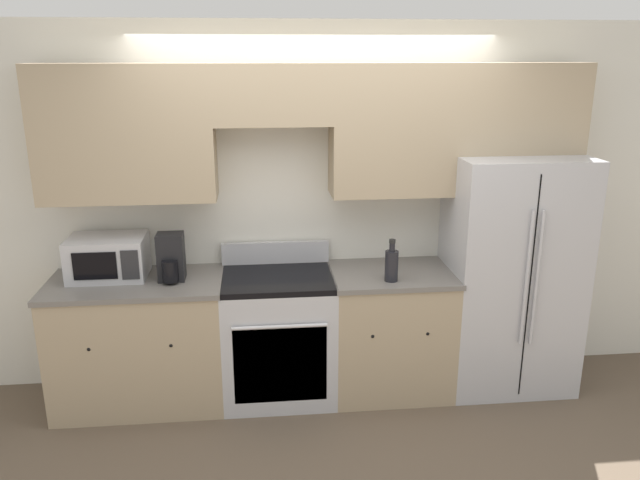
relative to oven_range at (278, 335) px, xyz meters
The scene contains 9 objects.
ground_plane 0.63m from the oven_range, 46.19° to the right, with size 12.00×12.00×0.00m, color brown.
wall_back 1.18m from the oven_range, 40.20° to the left, with size 8.00×0.39×2.60m.
lower_cabinets_left 0.96m from the oven_range, behind, with size 1.17×0.64×0.91m.
lower_cabinets_right 0.81m from the oven_range, ahead, with size 0.86×0.64×0.91m.
oven_range is the anchor object (origin of this frame).
refrigerator 1.73m from the oven_range, ahead, with size 0.91×0.80×1.71m.
microwave 1.29m from the oven_range, behind, with size 0.51×0.37×0.29m.
bottle 0.96m from the oven_range, 12.65° to the right, with size 0.09×0.09×0.29m.
coffee_maker 0.93m from the oven_range, behind, with size 0.18×0.21×0.32m.
Camera 1 is at (-0.42, -3.74, 2.39)m, focal length 35.00 mm.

